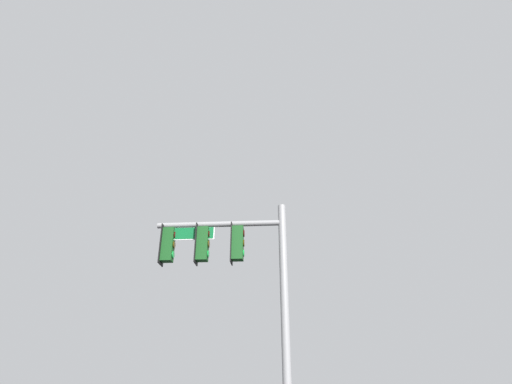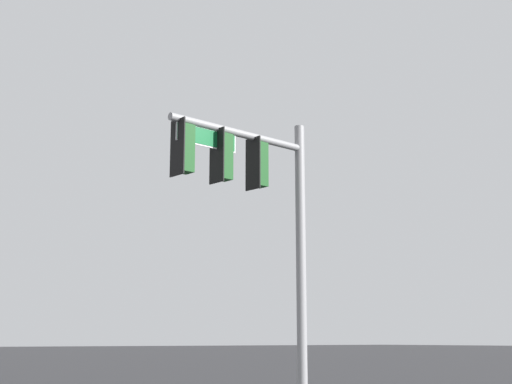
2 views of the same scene
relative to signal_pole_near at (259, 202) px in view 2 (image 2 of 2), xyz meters
The scene contains 1 object.
signal_pole_near is the anchor object (origin of this frame).
Camera 2 is at (4.44, 6.70, 1.91)m, focal length 50.00 mm.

